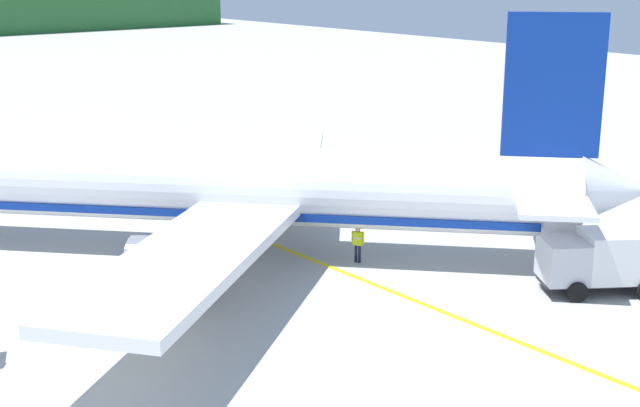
# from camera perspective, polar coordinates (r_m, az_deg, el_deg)

# --- Properties ---
(airliner_foreground) EXTENTS (30.92, 33.34, 11.90)m
(airliner_foreground) POSITION_cam_1_polar(r_m,az_deg,el_deg) (43.49, -6.92, 1.13)
(airliner_foreground) COLOR white
(airliner_foreground) RESTS_ON ground
(service_truck_fuel) EXTENTS (6.79, 5.68, 2.73)m
(service_truck_fuel) POSITION_cam_1_polar(r_m,az_deg,el_deg) (40.63, 18.86, -3.36)
(service_truck_fuel) COLOR silver
(service_truck_fuel) RESTS_ON ground
(crew_loader_left) EXTENTS (0.42, 0.56, 1.78)m
(crew_loader_left) POSITION_cam_1_polar(r_m,az_deg,el_deg) (42.28, 2.47, -2.48)
(crew_loader_left) COLOR #191E33
(crew_loader_left) RESTS_ON ground
(apron_guide_line) EXTENTS (0.30, 60.00, 0.01)m
(apron_guide_line) POSITION_cam_1_polar(r_m,az_deg,el_deg) (42.57, -0.10, -3.83)
(apron_guide_line) COLOR yellow
(apron_guide_line) RESTS_ON ground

